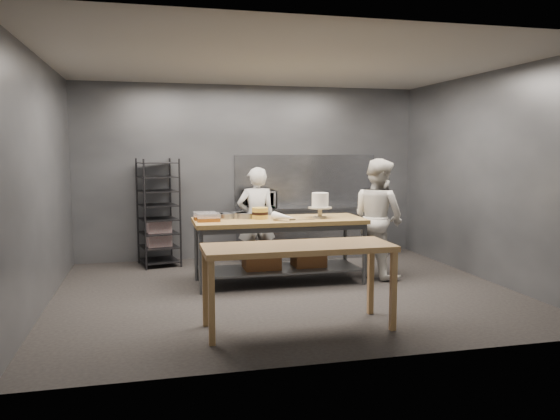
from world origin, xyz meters
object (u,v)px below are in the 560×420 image
near_counter (298,253)px  speed_rack (158,213)px  microwave (259,199)px  frosted_cake_stand (320,202)px  chef_behind (256,220)px  chef_right (378,218)px  layer_cake (260,213)px  work_table (280,243)px

near_counter → speed_rack: bearing=110.8°
microwave → frosted_cake_stand: (0.54, -1.74, 0.10)m
chef_behind → speed_rack: bearing=-27.4°
chef_right → microwave: (-1.47, 1.65, 0.17)m
near_counter → speed_rack: 3.86m
speed_rack → layer_cake: (1.38, -1.55, 0.14)m
speed_rack → chef_behind: speed_rack is taller
chef_right → chef_behind: bearing=44.4°
work_table → microwave: microwave is taller
speed_rack → frosted_cake_stand: size_ratio=4.84×
chef_behind → microwave: bearing=-103.0°
chef_right → work_table: bearing=69.9°
frosted_cake_stand → microwave: bearing=107.1°
chef_right → microwave: chef_right is taller
speed_rack → layer_cake: size_ratio=7.63×
work_table → chef_right: bearing=1.3°
layer_cake → microwave: bearing=79.0°
near_counter → chef_right: chef_right is taller
chef_behind → microwave: 0.94m
chef_right → layer_cake: chef_right is taller
speed_rack → chef_behind: size_ratio=1.08×
work_table → layer_cake: 0.51m
work_table → frosted_cake_stand: 0.81m
chef_behind → microwave: size_ratio=3.00×
near_counter → layer_cake: bearing=89.9°
near_counter → chef_behind: size_ratio=1.23×
layer_cake → chef_behind: bearing=83.0°
chef_behind → layer_cake: 0.78m
speed_rack → chef_behind: (1.47, -0.81, -0.04)m
microwave → frosted_cake_stand: 1.82m
work_table → chef_behind: chef_behind is taller
near_counter → frosted_cake_stand: 2.15m
chef_behind → chef_right: size_ratio=0.92×
near_counter → chef_behind: bearing=88.0°
work_table → layer_cake: bearing=170.3°
chef_right → near_counter: bearing=117.3°
chef_behind → chef_right: (1.70, -0.76, 0.07)m
near_counter → microwave: (0.32, 3.69, 0.24)m
microwave → speed_rack: bearing=-177.3°
frosted_cake_stand → work_table: bearing=174.1°
chef_behind → chef_right: chef_right is taller
chef_behind → layer_cake: size_ratio=7.09×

